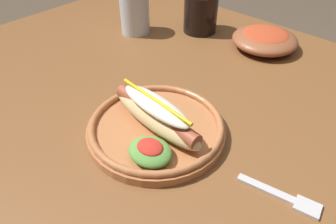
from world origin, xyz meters
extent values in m
cube|color=brown|center=(0.00, 0.00, 0.72)|extent=(1.14, 1.00, 0.04)
cylinder|color=brown|center=(-0.48, 0.41, 0.35)|extent=(0.06, 0.06, 0.70)
cylinder|color=#B77042|center=(0.08, -0.06, 0.75)|extent=(0.24, 0.24, 0.02)
torus|color=#B77042|center=(0.08, -0.06, 0.76)|extent=(0.23, 0.23, 0.01)
ellipsoid|color=#E0C184|center=(0.08, -0.06, 0.78)|extent=(0.21, 0.06, 0.04)
cylinder|color=#9E4C33|center=(0.08, -0.06, 0.78)|extent=(0.19, 0.04, 0.03)
ellipsoid|color=silver|center=(0.08, -0.06, 0.80)|extent=(0.16, 0.06, 0.02)
cylinder|color=yellow|center=(0.08, -0.06, 0.81)|extent=(0.16, 0.02, 0.01)
ellipsoid|color=#5B9942|center=(0.12, -0.12, 0.77)|extent=(0.07, 0.06, 0.02)
ellipsoid|color=red|center=(0.12, -0.12, 0.78)|extent=(0.04, 0.04, 0.01)
cube|color=silver|center=(0.28, -0.04, 0.74)|extent=(0.09, 0.03, 0.00)
cube|color=silver|center=(0.34, -0.03, 0.74)|extent=(0.04, 0.03, 0.00)
cylinder|color=black|center=(-0.12, 0.32, 0.79)|extent=(0.09, 0.09, 0.10)
cylinder|color=silver|center=(-0.25, 0.19, 0.79)|extent=(0.08, 0.08, 0.10)
ellipsoid|color=brown|center=(0.06, 0.35, 0.76)|extent=(0.16, 0.16, 0.04)
ellipsoid|color=#B74223|center=(0.06, 0.35, 0.78)|extent=(0.11, 0.11, 0.02)
camera|label=1|loc=(0.38, -0.36, 1.13)|focal=34.59mm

